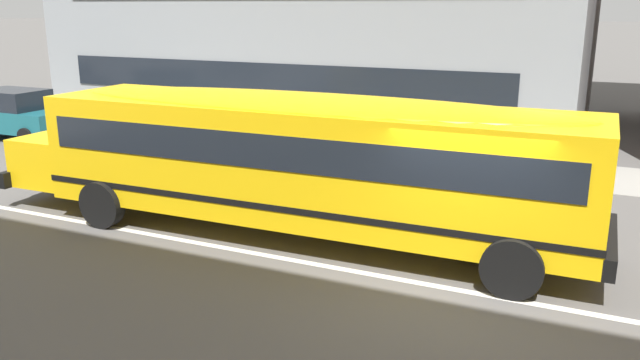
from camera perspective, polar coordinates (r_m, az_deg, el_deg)
The scene contains 5 objects.
ground_plane at distance 10.49m, azimuth 12.29°, elevation -9.58°, with size 400.00×400.00×0.00m, color #54514F.
sidewalk_far at distance 18.33m, azimuth 18.14°, elevation 0.79°, with size 120.00×3.00×0.01m, color gray.
lane_centreline at distance 10.48m, azimuth 12.30°, elevation -9.56°, with size 110.00×0.16×0.01m, color silver.
school_bus at distance 12.17m, azimuth -2.21°, elevation 2.41°, with size 12.38×2.93×2.76m.
parked_car_teal_under_tree at distance 23.96m, azimuth -25.49°, elevation 5.37°, with size 3.91×1.90×1.64m.
Camera 1 is at (1.90, -9.36, 4.34)m, focal length 35.92 mm.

